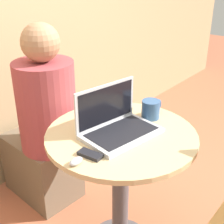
# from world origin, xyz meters

# --- Properties ---
(round_table) EXTENTS (0.73, 0.73, 0.74)m
(round_table) POSITION_xyz_m (0.00, 0.00, 0.55)
(round_table) COLOR #4C4C51
(round_table) RESTS_ON ground_plane
(laptop) EXTENTS (0.39, 0.29, 0.23)m
(laptop) POSITION_xyz_m (-0.01, 0.02, 0.79)
(laptop) COLOR #B7B7BC
(laptop) RESTS_ON round_table
(cell_phone) EXTENTS (0.06, 0.11, 0.02)m
(cell_phone) POSITION_xyz_m (-0.24, -0.02, 0.75)
(cell_phone) COLOR black
(cell_phone) RESTS_ON round_table
(computer_mouse) EXTENTS (0.07, 0.04, 0.03)m
(computer_mouse) POSITION_xyz_m (-0.32, -0.01, 0.76)
(computer_mouse) COLOR #B2B2B7
(computer_mouse) RESTS_ON round_table
(coffee_cup) EXTENTS (0.15, 0.09, 0.10)m
(coffee_cup) POSITION_xyz_m (0.23, -0.02, 0.79)
(coffee_cup) COLOR #335684
(coffee_cup) RESTS_ON round_table
(person_seated) EXTENTS (0.37, 0.56, 1.20)m
(person_seated) POSITION_xyz_m (0.03, 0.64, 0.50)
(person_seated) COLOR brown
(person_seated) RESTS_ON ground_plane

